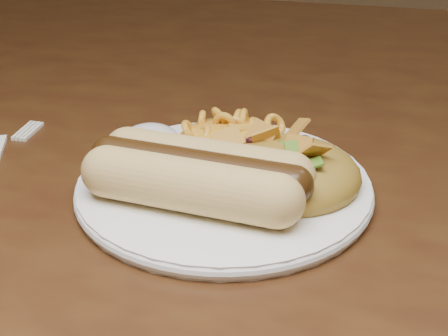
# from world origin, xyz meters

# --- Properties ---
(table) EXTENTS (1.60, 0.90, 0.75)m
(table) POSITION_xyz_m (0.00, 0.00, 0.66)
(table) COLOR #3F2610
(table) RESTS_ON floor
(plate) EXTENTS (0.24, 0.24, 0.01)m
(plate) POSITION_xyz_m (0.01, -0.11, 0.76)
(plate) COLOR white
(plate) RESTS_ON table
(hotdog) EXTENTS (0.13, 0.08, 0.04)m
(hotdog) POSITION_xyz_m (0.00, -0.14, 0.78)
(hotdog) COLOR #DEBF72
(hotdog) RESTS_ON plate
(mac_and_cheese) EXTENTS (0.10, 0.10, 0.03)m
(mac_and_cheese) POSITION_xyz_m (0.01, -0.05, 0.78)
(mac_and_cheese) COLOR gold
(mac_and_cheese) RESTS_ON plate
(sour_cream) EXTENTS (0.06, 0.06, 0.03)m
(sour_cream) POSITION_xyz_m (-0.05, -0.08, 0.78)
(sour_cream) COLOR silver
(sour_cream) RESTS_ON plate
(taco_salad) EXTENTS (0.11, 0.10, 0.05)m
(taco_salad) POSITION_xyz_m (0.06, -0.10, 0.78)
(taco_salad) COLOR orange
(taco_salad) RESTS_ON plate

